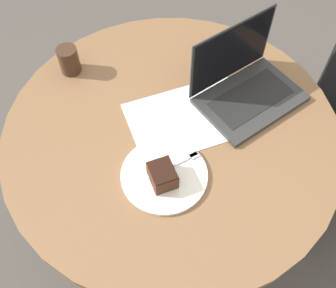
% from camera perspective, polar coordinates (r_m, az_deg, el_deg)
% --- Properties ---
extents(ground_plane, '(12.00, 12.00, 0.00)m').
position_cam_1_polar(ground_plane, '(1.92, 0.35, -10.46)').
color(ground_plane, '#4C4742').
extents(dining_table, '(1.11, 1.11, 0.72)m').
position_cam_1_polar(dining_table, '(1.40, 0.47, -1.02)').
color(dining_table, brown).
rests_on(dining_table, ground_plane).
extents(paper_document, '(0.47, 0.41, 0.00)m').
position_cam_1_polar(paper_document, '(1.31, 3.08, 3.86)').
color(paper_document, white).
rests_on(paper_document, dining_table).
extents(plate, '(0.26, 0.26, 0.01)m').
position_cam_1_polar(plate, '(1.18, -0.56, -4.52)').
color(plate, silver).
rests_on(plate, dining_table).
extents(cake_slice, '(0.10, 0.11, 0.06)m').
position_cam_1_polar(cake_slice, '(1.14, -0.82, -4.53)').
color(cake_slice, '#472619').
rests_on(cake_slice, plate).
extents(fork, '(0.15, 0.11, 0.00)m').
position_cam_1_polar(fork, '(1.20, 1.59, -2.64)').
color(fork, silver).
rests_on(fork, plate).
extents(coffee_glass, '(0.07, 0.07, 0.10)m').
position_cam_1_polar(coffee_glass, '(1.46, -14.19, 11.72)').
color(coffee_glass, '#3D2619').
rests_on(coffee_glass, dining_table).
extents(laptop, '(0.42, 0.41, 0.25)m').
position_cam_1_polar(laptop, '(1.37, 11.15, 8.17)').
color(laptop, '#2D2D2D').
rests_on(laptop, dining_table).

